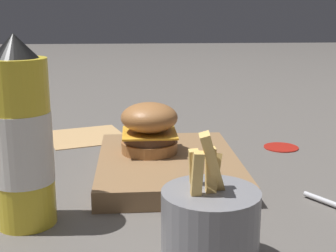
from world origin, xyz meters
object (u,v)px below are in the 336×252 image
object	(u,v)px
burger	(149,128)
ketchup_bottle	(21,140)
serving_board	(168,165)
fries_basket	(210,225)

from	to	relation	value
burger	ketchup_bottle	xyz separation A→B (m)	(-0.19, 0.16, 0.04)
serving_board	fries_basket	bearing A→B (deg)	-175.48
burger	ketchup_bottle	size ratio (longest dim) A/B	0.40
ketchup_bottle	fries_basket	xyz separation A→B (m)	(-0.11, -0.21, -0.06)
ketchup_bottle	fries_basket	world-z (taller)	ketchup_bottle
burger	fries_basket	distance (m)	0.31
serving_board	burger	xyz separation A→B (m)	(0.03, 0.03, 0.06)
fries_basket	ketchup_bottle	bearing A→B (deg)	62.05
burger	ketchup_bottle	distance (m)	0.25
serving_board	ketchup_bottle	distance (m)	0.26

